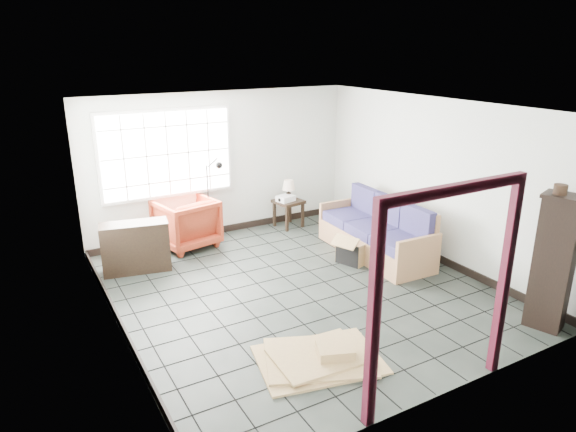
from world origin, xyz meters
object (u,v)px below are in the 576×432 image
futon_sofa (378,234)px  armchair (186,220)px  side_table (288,205)px  tall_shelf (554,262)px

futon_sofa → armchair: (-2.67, 1.93, 0.12)m
armchair → side_table: armchair is taller
side_table → tall_shelf: size_ratio=0.33×
futon_sofa → tall_shelf: (0.33, -2.87, 0.52)m
futon_sofa → side_table: 2.03m
futon_sofa → armchair: bearing=146.1°
armchair → tall_shelf: tall_shelf is taller
armchair → side_table: (2.04, -0.00, -0.03)m
side_table → futon_sofa: bearing=-72.0°
tall_shelf → armchair: bearing=102.8°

